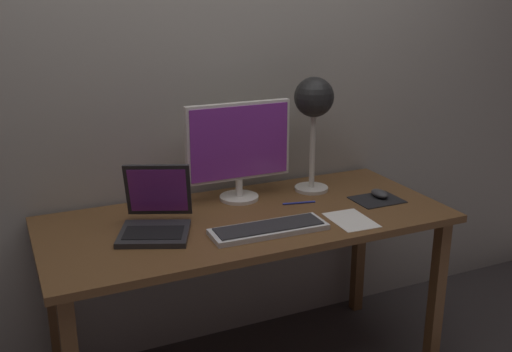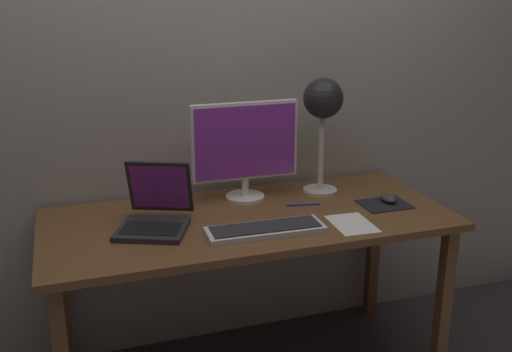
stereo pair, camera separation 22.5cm
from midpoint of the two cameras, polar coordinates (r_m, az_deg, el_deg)
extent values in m
cube|color=#9E998E|center=(2.58, -0.96, 10.91)|extent=(4.80, 0.06, 2.60)
cube|color=brown|center=(2.36, 2.03, -4.24)|extent=(1.60, 0.70, 0.03)
cube|color=brown|center=(2.63, 19.90, -11.84)|extent=(0.05, 0.05, 0.71)
cube|color=brown|center=(2.65, -15.85, -11.18)|extent=(0.05, 0.05, 0.71)
cube|color=brown|center=(3.05, 13.26, -7.01)|extent=(0.05, 0.05, 0.71)
cylinder|color=silver|center=(2.54, 1.48, -2.06)|extent=(0.17, 0.17, 0.01)
cylinder|color=silver|center=(2.52, 1.49, -1.08)|extent=(0.03, 0.03, 0.08)
cube|color=silver|center=(2.47, 1.53, 3.34)|extent=(0.46, 0.03, 0.32)
cube|color=purple|center=(2.45, 1.66, 3.25)|extent=(0.43, 0.00, 0.30)
cube|color=silver|center=(2.20, 3.85, -5.22)|extent=(0.44, 0.15, 0.02)
cube|color=#28282B|center=(2.20, 3.86, -4.93)|extent=(0.41, 0.12, 0.01)
cube|color=#28282B|center=(2.22, -7.06, -5.15)|extent=(0.32, 0.30, 0.02)
cube|color=black|center=(2.20, -7.16, -5.06)|extent=(0.24, 0.20, 0.00)
cube|color=#28282B|center=(2.31, -6.46, -1.06)|extent=(0.26, 0.16, 0.22)
cube|color=purple|center=(2.31, -6.46, -1.06)|extent=(0.23, 0.15, 0.19)
cylinder|color=beige|center=(2.65, 8.59, -1.42)|extent=(0.15, 0.15, 0.01)
cylinder|color=silver|center=(2.59, 8.78, 2.59)|extent=(0.02, 0.02, 0.37)
sphere|color=black|center=(2.54, 9.01, 7.35)|extent=(0.17, 0.17, 0.17)
sphere|color=#FFEAB2|center=(2.54, 9.07, 6.36)|extent=(0.06, 0.06, 0.06)
cube|color=black|center=(2.55, 14.70, -2.68)|extent=(0.20, 0.16, 0.00)
ellipsoid|color=#38383A|center=(2.58, 15.00, -2.10)|extent=(0.06, 0.10, 0.03)
cube|color=white|center=(2.32, 11.95, -4.56)|extent=(0.16, 0.22, 0.00)
cylinder|color=#2633A5|center=(2.48, 7.19, -2.77)|extent=(0.14, 0.04, 0.01)
camera|label=1|loc=(0.11, -87.14, 0.91)|focal=41.76mm
camera|label=2|loc=(0.11, 92.86, -0.91)|focal=41.76mm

